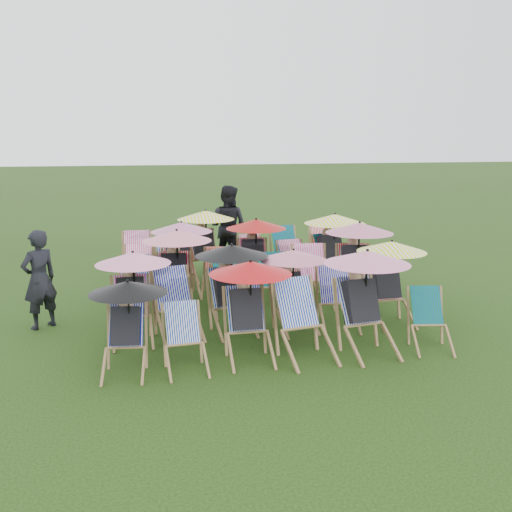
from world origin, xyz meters
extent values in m
plane|color=black|center=(0.00, 0.00, 0.00)|extent=(100.00, 100.00, 0.00)
cube|color=#070E92|center=(-2.03, -2.10, 0.57)|extent=(0.46, 0.36, 0.51)
cube|color=black|center=(-2.04, -2.14, 0.57)|extent=(0.40, 0.41, 0.54)
sphere|color=tan|center=(-2.03, -2.05, 0.85)|extent=(0.19, 0.19, 0.19)
cylinder|color=black|center=(-1.99, -2.18, 0.81)|extent=(0.03, 0.03, 0.63)
cone|color=black|center=(-1.99, -2.18, 1.09)|extent=(0.98, 0.98, 0.15)
cube|color=navy|center=(-1.32, -2.12, 0.56)|extent=(0.45, 0.34, 0.50)
cube|color=#0724A0|center=(-0.45, -1.92, 0.64)|extent=(0.49, 0.36, 0.58)
cube|color=black|center=(-0.45, -1.97, 0.64)|extent=(0.41, 0.42, 0.60)
sphere|color=tan|center=(-0.45, -1.87, 0.96)|extent=(0.21, 0.21, 0.21)
cylinder|color=black|center=(-0.39, -2.01, 0.91)|extent=(0.03, 0.03, 0.71)
cone|color=#B70A0C|center=(-0.39, -2.01, 1.23)|extent=(1.11, 1.11, 0.17)
cube|color=#0829AC|center=(0.25, -1.98, 0.70)|extent=(0.59, 0.47, 0.63)
cube|color=#06178E|center=(1.14, -2.00, 0.69)|extent=(0.57, 0.45, 0.62)
cube|color=black|center=(1.15, -2.05, 0.69)|extent=(0.49, 0.50, 0.65)
sphere|color=tan|center=(1.14, -1.94, 1.03)|extent=(0.23, 0.23, 0.23)
cylinder|color=black|center=(1.22, -2.09, 0.97)|extent=(0.03, 0.03, 0.76)
cone|color=pink|center=(1.22, -2.09, 1.32)|extent=(1.19, 1.19, 0.18)
cube|color=#0A6C2D|center=(2.17, -2.05, 0.57)|extent=(0.48, 0.39, 0.51)
cube|color=#E02C99|center=(-1.99, -0.91, 0.63)|extent=(0.49, 0.37, 0.57)
cube|color=black|center=(-1.99, -0.96, 0.63)|extent=(0.41, 0.43, 0.59)
sphere|color=tan|center=(-1.99, -0.86, 0.94)|extent=(0.21, 0.21, 0.21)
cylinder|color=black|center=(-1.93, -1.00, 0.89)|extent=(0.03, 0.03, 0.70)
cone|color=pink|center=(-1.93, -1.00, 1.21)|extent=(1.09, 1.09, 0.17)
cube|color=#0710A0|center=(-1.37, -0.79, 0.68)|extent=(0.57, 0.47, 0.61)
cube|color=#0829AB|center=(-0.54, -0.78, 0.65)|extent=(0.54, 0.43, 0.58)
cube|color=black|center=(-0.53, -0.83, 0.65)|extent=(0.47, 0.48, 0.61)
sphere|color=tan|center=(-0.54, -0.73, 0.96)|extent=(0.21, 0.21, 0.21)
cylinder|color=black|center=(-0.46, -0.86, 0.91)|extent=(0.03, 0.03, 0.71)
cone|color=black|center=(-0.46, -0.86, 1.24)|extent=(1.12, 1.12, 0.17)
cube|color=red|center=(0.41, -0.89, 0.60)|extent=(0.50, 0.40, 0.54)
cube|color=black|center=(0.42, -0.94, 0.60)|extent=(0.44, 0.45, 0.56)
sphere|color=tan|center=(0.41, -0.85, 0.89)|extent=(0.20, 0.20, 0.20)
cylinder|color=black|center=(0.48, -0.97, 0.85)|extent=(0.03, 0.03, 0.66)
cone|color=#D96F8B|center=(0.48, -0.97, 1.15)|extent=(1.04, 1.04, 0.16)
cube|color=#110799|center=(1.18, -0.90, 0.63)|extent=(0.51, 0.39, 0.57)
cube|color=#DF2C5E|center=(2.04, -0.88, 0.64)|extent=(0.49, 0.37, 0.57)
cube|color=black|center=(2.04, -0.93, 0.64)|extent=(0.41, 0.42, 0.60)
sphere|color=tan|center=(2.03, -0.83, 0.95)|extent=(0.21, 0.21, 0.21)
cylinder|color=black|center=(2.10, -0.97, 0.90)|extent=(0.03, 0.03, 0.70)
cone|color=yellow|center=(2.10, -0.97, 1.22)|extent=(1.10, 1.10, 0.17)
cube|color=#071D99|center=(-1.91, 0.26, 0.67)|extent=(0.51, 0.38, 0.60)
cube|color=red|center=(-1.27, 0.38, 0.68)|extent=(0.54, 0.41, 0.61)
cube|color=black|center=(-1.28, 0.33, 0.68)|extent=(0.46, 0.47, 0.64)
sphere|color=tan|center=(-1.27, 0.44, 1.01)|extent=(0.22, 0.22, 0.22)
cylinder|color=black|center=(-1.21, 0.28, 0.96)|extent=(0.03, 0.03, 0.74)
cone|color=pink|center=(-1.21, 0.28, 1.30)|extent=(1.17, 1.17, 0.18)
cube|color=#0A722B|center=(-0.38, 0.25, 0.63)|extent=(0.48, 0.35, 0.56)
cube|color=#096521|center=(0.43, 0.26, 0.64)|extent=(0.49, 0.37, 0.57)
cube|color=#EE2F8E|center=(1.16, 0.38, 0.71)|extent=(0.56, 0.43, 0.63)
cube|color=red|center=(1.97, 0.32, 0.70)|extent=(0.59, 0.48, 0.63)
cube|color=black|center=(1.96, 0.26, 0.70)|extent=(0.52, 0.53, 0.66)
sphere|color=tan|center=(1.98, 0.37, 1.04)|extent=(0.23, 0.23, 0.23)
cylinder|color=black|center=(2.01, 0.21, 0.99)|extent=(0.03, 0.03, 0.77)
cone|color=#CC6888|center=(2.01, 0.21, 1.34)|extent=(1.21, 1.21, 0.19)
cube|color=#FF338A|center=(-1.88, 1.46, 0.64)|extent=(0.53, 0.43, 0.57)
cube|color=red|center=(-1.13, 1.43, 0.67)|extent=(0.54, 0.42, 0.60)
cube|color=black|center=(-1.13, 1.38, 0.66)|extent=(0.47, 0.48, 0.63)
sphere|color=tan|center=(-1.14, 1.49, 0.99)|extent=(0.22, 0.22, 0.22)
cylinder|color=black|center=(-1.06, 1.35, 0.94)|extent=(0.03, 0.03, 0.73)
cone|color=#CC6897|center=(-1.06, 1.35, 1.27)|extent=(1.15, 1.15, 0.18)
cube|color=red|center=(-0.40, 1.43, 0.57)|extent=(0.49, 0.40, 0.51)
cube|color=#FA3277|center=(0.32, 1.46, 0.67)|extent=(0.54, 0.42, 0.60)
cube|color=black|center=(0.31, 1.41, 0.67)|extent=(0.46, 0.48, 0.63)
sphere|color=tan|center=(0.32, 1.52, 1.00)|extent=(0.22, 0.22, 0.22)
cylinder|color=black|center=(0.37, 1.36, 0.95)|extent=(0.03, 0.03, 0.74)
cone|color=#A30D09|center=(0.37, 1.36, 1.29)|extent=(1.16, 1.16, 0.18)
cube|color=#D92B83|center=(1.11, 1.44, 0.63)|extent=(0.52, 0.42, 0.57)
cube|color=#09653F|center=(1.87, 1.44, 0.70)|extent=(0.59, 0.48, 0.63)
cube|color=black|center=(1.88, 1.38, 0.70)|extent=(0.52, 0.53, 0.66)
sphere|color=tan|center=(1.86, 1.49, 1.04)|extent=(0.23, 0.23, 0.23)
cylinder|color=black|center=(1.95, 1.35, 0.99)|extent=(0.03, 0.03, 0.77)
cone|color=yellow|center=(1.95, 1.35, 1.34)|extent=(1.21, 1.21, 0.19)
cube|color=#D82B7E|center=(-1.90, 2.62, 0.69)|extent=(0.54, 0.41, 0.62)
cube|color=#0B0796|center=(-1.25, 2.61, 0.66)|extent=(0.51, 0.38, 0.59)
cube|color=red|center=(-0.55, 2.63, 0.69)|extent=(0.58, 0.47, 0.62)
cube|color=black|center=(-0.54, 2.58, 0.69)|extent=(0.51, 0.52, 0.65)
sphere|color=tan|center=(-0.56, 2.68, 1.03)|extent=(0.23, 0.23, 0.23)
cylinder|color=black|center=(-0.47, 2.55, 0.97)|extent=(0.03, 0.03, 0.76)
cone|color=yellow|center=(-0.47, 2.55, 1.32)|extent=(1.19, 1.19, 0.18)
cube|color=#FD3273|center=(0.50, 2.62, 0.59)|extent=(0.46, 0.35, 0.53)
cube|color=#0A702C|center=(1.27, 2.70, 0.69)|extent=(0.55, 0.42, 0.62)
cube|color=red|center=(2.13, 2.60, 0.67)|extent=(0.54, 0.43, 0.60)
imported|color=black|center=(-3.37, -0.25, 0.78)|extent=(0.67, 0.65, 1.55)
imported|color=black|center=(0.13, 3.42, 0.93)|extent=(1.14, 1.09, 1.86)
camera|label=1|loc=(-1.78, -9.24, 2.95)|focal=40.00mm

